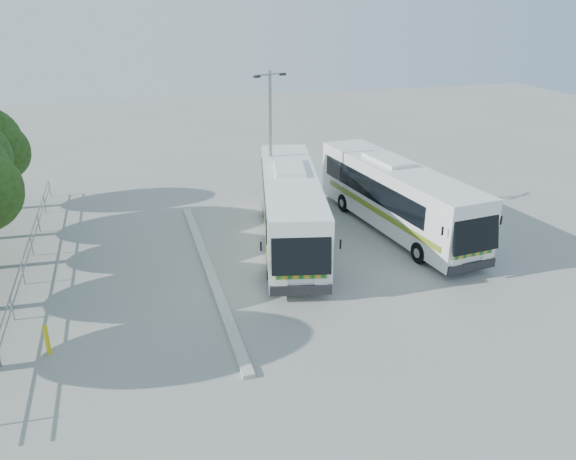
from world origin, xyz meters
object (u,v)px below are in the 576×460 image
object	(u,v)px
coach_main	(291,206)
lamppost	(271,139)
bollard	(47,339)
coach_adjacent	(396,196)

from	to	relation	value
coach_main	lamppost	world-z (taller)	lamppost
bollard	lamppost	bearing A→B (deg)	44.39
coach_main	coach_adjacent	world-z (taller)	coach_main
coach_adjacent	bollard	size ratio (longest dim) A/B	11.42
lamppost	bollard	size ratio (longest dim) A/B	7.21
coach_main	coach_adjacent	distance (m)	5.68
coach_adjacent	bollard	xyz separation A→B (m)	(-16.34, -6.77, -1.32)
coach_main	coach_adjacent	size ratio (longest dim) A/B	1.01
bollard	coach_main	bearing A→B (deg)	32.45
coach_main	bollard	world-z (taller)	coach_main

